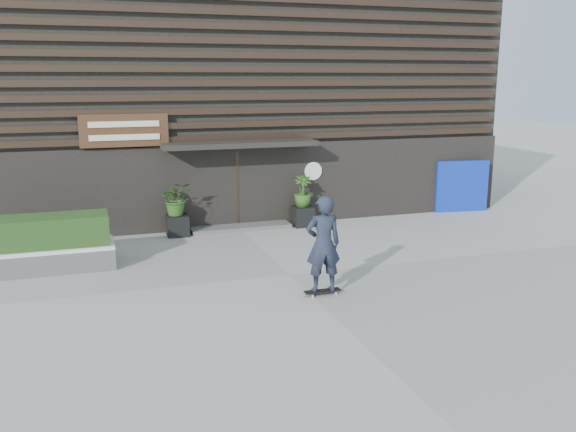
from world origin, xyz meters
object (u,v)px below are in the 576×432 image
object	(u,v)px
planter_pot_left	(178,225)
raised_bed	(37,260)
blue_tarp	(462,186)
skateboarder	(323,244)
planter_pot_right	(303,216)

from	to	relation	value
planter_pot_left	raised_bed	size ratio (longest dim) A/B	0.17
blue_tarp	skateboarder	size ratio (longest dim) A/B	0.87
blue_tarp	skateboarder	world-z (taller)	skateboarder
planter_pot_left	planter_pot_right	xyz separation A→B (m)	(3.80, 0.00, 0.00)
planter_pot_left	planter_pot_right	world-z (taller)	same
planter_pot_left	skateboarder	size ratio (longest dim) A/B	0.29
planter_pot_right	skateboarder	distance (m)	6.17
planter_pot_right	planter_pot_left	bearing A→B (deg)	180.00
planter_pot_right	blue_tarp	world-z (taller)	blue_tarp
blue_tarp	skateboarder	xyz separation A→B (m)	(-7.44, -6.19, 0.23)
skateboarder	blue_tarp	bearing A→B (deg)	39.75
planter_pot_right	skateboarder	xyz separation A→B (m)	(-1.66, -5.89, 0.80)
planter_pot_right	blue_tarp	bearing A→B (deg)	2.97
planter_pot_left	planter_pot_right	bearing A→B (deg)	0.00
raised_bed	blue_tarp	xyz separation A→B (m)	(13.19, 2.53, 0.61)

